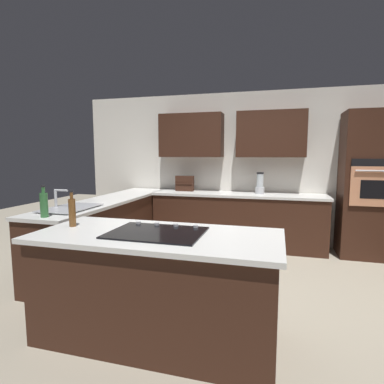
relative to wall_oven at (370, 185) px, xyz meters
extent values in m
plane|color=#9E937F|center=(1.85, 1.72, -1.09)|extent=(14.00, 14.00, 0.00)
cube|color=white|center=(1.85, -0.38, 0.21)|extent=(6.00, 0.10, 2.60)
cube|color=#381E14|center=(1.45, -0.16, 0.78)|extent=(1.10, 0.34, 0.74)
cube|color=#381E14|center=(2.80, -0.16, 0.78)|extent=(1.10, 0.34, 0.74)
cube|color=#381E14|center=(1.95, 0.00, -0.66)|extent=(2.80, 0.60, 0.86)
cube|color=silver|center=(1.95, 0.00, -0.21)|extent=(2.84, 0.64, 0.04)
cube|color=#381E14|center=(3.67, 1.17, -0.66)|extent=(0.60, 2.90, 0.86)
cube|color=silver|center=(3.67, 1.17, -0.21)|extent=(0.64, 2.94, 0.04)
cube|color=#381E14|center=(2.26, 2.82, -0.66)|extent=(1.94, 0.82, 0.86)
cube|color=silver|center=(2.26, 2.82, -0.21)|extent=(2.02, 0.90, 0.04)
cube|color=#381E14|center=(0.00, 0.00, 0.00)|extent=(0.80, 0.60, 2.17)
cube|color=tan|center=(0.00, 0.31, 0.01)|extent=(0.66, 0.03, 0.56)
cube|color=black|center=(0.00, 0.32, -0.03)|extent=(0.40, 0.01, 0.26)
cube|color=black|center=(0.00, 0.31, 0.34)|extent=(0.66, 0.02, 0.11)
cylinder|color=silver|center=(0.00, 0.35, 0.23)|extent=(0.56, 0.02, 0.02)
cube|color=#515456|center=(3.67, 1.86, -0.18)|extent=(0.40, 0.30, 0.02)
cube|color=#515456|center=(3.67, 2.20, -0.18)|extent=(0.40, 0.30, 0.02)
cube|color=#B7BABF|center=(3.67, 2.03, -0.17)|extent=(0.46, 0.70, 0.01)
cylinder|color=#B7BABF|center=(3.87, 2.03, -0.08)|extent=(0.03, 0.03, 0.22)
cylinder|color=#B7BABF|center=(3.79, 2.03, 0.03)|extent=(0.18, 0.02, 0.02)
cube|color=black|center=(2.26, 2.82, -0.18)|extent=(0.76, 0.56, 0.01)
cylinder|color=#B2B2B7|center=(1.99, 2.59, -0.16)|extent=(0.04, 0.04, 0.02)
cylinder|color=#B2B2B7|center=(2.17, 2.59, -0.16)|extent=(0.04, 0.04, 0.02)
cylinder|color=#B2B2B7|center=(2.35, 2.59, -0.16)|extent=(0.04, 0.04, 0.02)
cylinder|color=#B2B2B7|center=(2.53, 2.59, -0.16)|extent=(0.04, 0.04, 0.02)
cylinder|color=silver|center=(1.60, -0.04, -0.13)|extent=(0.15, 0.15, 0.11)
cylinder|color=silver|center=(1.60, -0.04, 0.03)|extent=(0.11, 0.11, 0.22)
cylinder|color=black|center=(1.60, -0.04, 0.15)|extent=(0.12, 0.12, 0.03)
cube|color=#381E14|center=(2.90, -0.08, -0.05)|extent=(0.32, 0.10, 0.27)
cube|color=#381E14|center=(2.90, -0.03, -0.05)|extent=(0.30, 0.02, 0.02)
cylinder|color=#336B38|center=(3.62, 2.51, -0.06)|extent=(0.08, 0.08, 0.25)
cylinder|color=#336B38|center=(3.62, 2.51, 0.09)|extent=(0.04, 0.04, 0.06)
cylinder|color=black|center=(3.62, 2.51, 0.13)|extent=(0.04, 0.04, 0.02)
cylinder|color=brown|center=(3.08, 2.78, -0.06)|extent=(0.06, 0.06, 0.25)
cylinder|color=brown|center=(3.08, 2.78, 0.09)|extent=(0.03, 0.03, 0.06)
cylinder|color=black|center=(3.08, 2.78, 0.13)|extent=(0.03, 0.03, 0.02)
camera|label=1|loc=(1.32, 5.12, 0.45)|focal=29.00mm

